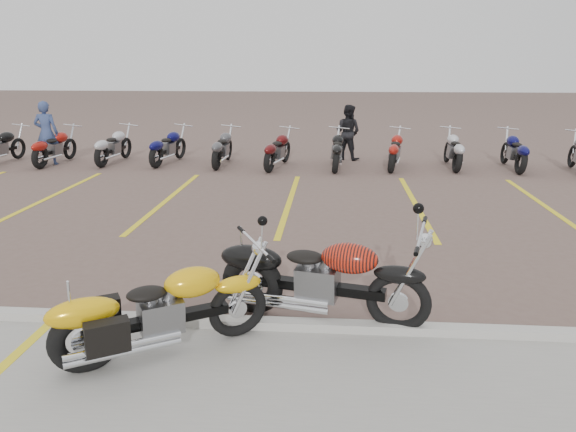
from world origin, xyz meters
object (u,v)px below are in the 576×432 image
object	(u,v)px
yellow_cruiser	(158,313)
flame_cruiser	(318,281)
person_b	(348,132)
person_a	(46,133)

from	to	relation	value
yellow_cruiser	flame_cruiser	world-z (taller)	flame_cruiser
flame_cruiser	person_b	distance (m)	11.35
person_b	yellow_cruiser	bearing A→B (deg)	107.24
person_a	yellow_cruiser	bearing A→B (deg)	115.99
flame_cruiser	person_b	size ratio (longest dim) A/B	1.45
flame_cruiser	person_a	bearing A→B (deg)	143.49
person_a	flame_cruiser	bearing A→B (deg)	124.28
person_a	person_b	bearing A→B (deg)	-175.69
yellow_cruiser	person_a	bearing A→B (deg)	90.60
yellow_cruiser	flame_cruiser	bearing A→B (deg)	-1.56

